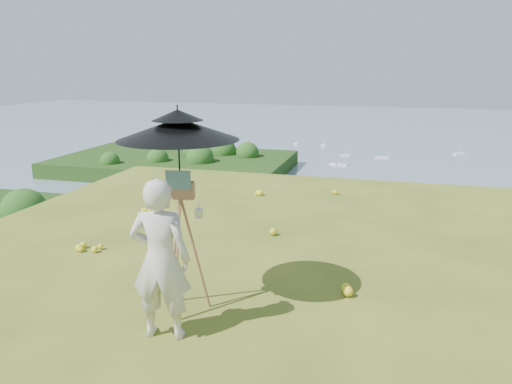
% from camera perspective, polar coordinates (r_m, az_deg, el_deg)
% --- Properties ---
extents(ground, '(14.00, 14.00, 0.00)m').
position_cam_1_polar(ground, '(6.69, 11.48, -11.78)').
color(ground, '#4D641C').
rests_on(ground, ground).
extents(shoreline_tier, '(170.00, 28.00, 8.00)m').
position_cam_1_polar(shoreline_tier, '(89.88, 14.14, -11.77)').
color(shoreline_tier, '#716A5A').
rests_on(shoreline_tier, bay_water).
extents(bay_water, '(700.00, 700.00, 0.00)m').
position_cam_1_polar(bay_water, '(248.77, 15.43, 5.31)').
color(bay_water, slate).
rests_on(bay_water, ground).
extents(peninsula, '(90.00, 60.00, 12.00)m').
position_cam_1_polar(peninsula, '(180.61, -9.33, 3.99)').
color(peninsula, '#19390F').
rests_on(peninsula, bay_water).
extents(slope_trees, '(110.00, 50.00, 6.00)m').
position_cam_1_polar(slope_trees, '(44.76, 14.07, -9.70)').
color(slope_trees, '#1E5118').
rests_on(slope_trees, forest_slope).
extents(harbor_town, '(110.00, 22.00, 5.00)m').
position_cam_1_polar(harbor_town, '(87.26, 14.40, -7.93)').
color(harbor_town, beige).
rests_on(harbor_town, shoreline_tier).
extents(moored_boats, '(140.00, 140.00, 0.70)m').
position_cam_1_polar(moored_boats, '(171.45, 10.97, 1.78)').
color(moored_boats, white).
rests_on(moored_boats, bay_water).
extents(wildflowers, '(10.00, 10.50, 0.12)m').
position_cam_1_polar(wildflowers, '(6.89, 11.67, -10.44)').
color(wildflowers, yellow).
rests_on(wildflowers, ground).
extents(painter, '(0.71, 0.52, 1.79)m').
position_cam_1_polar(painter, '(5.46, -10.86, -7.61)').
color(painter, beige).
rests_on(painter, ground).
extents(field_easel, '(0.77, 0.77, 1.76)m').
position_cam_1_polar(field_easel, '(5.99, -8.46, -5.69)').
color(field_easel, '#935D3D').
rests_on(field_easel, ground).
extents(sun_umbrella, '(1.74, 1.74, 1.04)m').
position_cam_1_polar(sun_umbrella, '(5.74, -8.81, 4.65)').
color(sun_umbrella, black).
rests_on(sun_umbrella, field_easel).
extents(painter_cap, '(0.21, 0.24, 0.10)m').
position_cam_1_polar(painter_cap, '(5.21, -11.29, 1.04)').
color(painter_cap, '#D8767F').
rests_on(painter_cap, painter).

